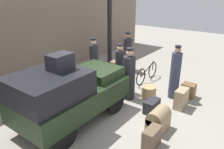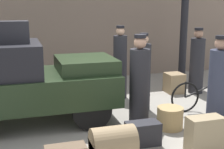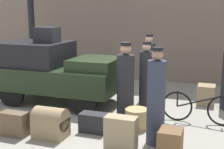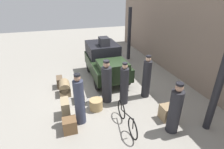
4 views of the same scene
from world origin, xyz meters
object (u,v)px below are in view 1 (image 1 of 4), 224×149
at_px(bicycle, 147,73).
at_px(conductor_in_dark_uniform, 120,70).
at_px(trunk_wicker_pale, 188,90).
at_px(truck, 68,93).
at_px(suitcase_tan_flat, 152,138).
at_px(trunk_umber_medium, 181,98).
at_px(suitcase_black_upright, 158,119).
at_px(porter_standing_middle, 129,76).
at_px(porter_with_bicycle, 94,64).
at_px(trunk_on_truck_roof, 60,62).
at_px(porter_lifting_near_truck, 175,74).
at_px(trunk_large_brown, 152,106).
at_px(porter_carrying_trunk, 127,53).
at_px(suitcase_small_leather, 117,67).
at_px(wicker_basket, 149,92).

bearing_deg(bicycle, conductor_in_dark_uniform, 162.59).
bearing_deg(trunk_wicker_pale, bicycle, 79.07).
distance_m(truck, suitcase_tan_flat, 2.52).
distance_m(suitcase_tan_flat, trunk_umber_medium, 2.27).
bearing_deg(bicycle, trunk_umber_medium, -123.28).
relative_size(truck, suitcase_black_upright, 5.05).
bearing_deg(trunk_umber_medium, porter_standing_middle, 104.83).
distance_m(porter_with_bicycle, trunk_on_truck_roof, 2.99).
relative_size(bicycle, conductor_in_dark_uniform, 0.96).
bearing_deg(porter_lifting_near_truck, bicycle, 63.41).
xyz_separation_m(suitcase_black_upright, trunk_wicker_pale, (2.42, -0.01, -0.06)).
bearing_deg(trunk_wicker_pale, porter_standing_middle, 129.40).
relative_size(porter_standing_middle, trunk_large_brown, 3.09).
relative_size(porter_with_bicycle, porter_lifting_near_truck, 1.00).
relative_size(bicycle, trunk_umber_medium, 2.69).
bearing_deg(conductor_in_dark_uniform, porter_with_bicycle, 99.98).
bearing_deg(suitcase_tan_flat, conductor_in_dark_uniform, 48.70).
bearing_deg(porter_with_bicycle, trunk_umber_medium, -84.97).
bearing_deg(suitcase_tan_flat, porter_with_bicycle, 60.93).
distance_m(porter_carrying_trunk, trunk_on_truck_roof, 4.96).
bearing_deg(suitcase_black_upright, trunk_wicker_pale, -0.14).
relative_size(porter_carrying_trunk, trunk_on_truck_roof, 2.91).
xyz_separation_m(conductor_in_dark_uniform, suitcase_small_leather, (1.42, 1.13, -0.55)).
bearing_deg(porter_standing_middle, porter_with_bicycle, 84.92).
distance_m(conductor_in_dark_uniform, trunk_umber_medium, 2.39).
relative_size(bicycle, suitcase_tan_flat, 3.04).
relative_size(conductor_in_dark_uniform, suitcase_black_upright, 2.68).
height_order(truck, wicker_basket, truck).
xyz_separation_m(bicycle, wicker_basket, (-1.27, -0.76, -0.15)).
height_order(wicker_basket, suitcase_black_upright, suitcase_black_upright).
xyz_separation_m(trunk_umber_medium, trunk_on_truck_roof, (-2.88, 2.28, 1.56)).
xyz_separation_m(bicycle, suitcase_small_leather, (0.05, 1.56, -0.09)).
relative_size(porter_carrying_trunk, porter_lifting_near_truck, 0.95).
relative_size(trunk_large_brown, suitcase_black_upright, 0.88).
bearing_deg(trunk_large_brown, porter_with_bicycle, 79.63).
relative_size(wicker_basket, trunk_large_brown, 0.87).
relative_size(porter_with_bicycle, trunk_on_truck_roof, 3.06).
distance_m(porter_lifting_near_truck, trunk_large_brown, 1.51).
relative_size(bicycle, suitcase_small_leather, 3.18).
height_order(wicker_basket, porter_lifting_near_truck, porter_lifting_near_truck).
distance_m(truck, trunk_large_brown, 2.61).
bearing_deg(trunk_umber_medium, trunk_large_brown, 142.23).
distance_m(wicker_basket, conductor_in_dark_uniform, 1.34).
height_order(conductor_in_dark_uniform, trunk_large_brown, conductor_in_dark_uniform).
bearing_deg(suitcase_tan_flat, trunk_large_brown, 27.03).
xyz_separation_m(truck, conductor_in_dark_uniform, (2.58, 0.06, -0.10)).
bearing_deg(porter_standing_middle, wicker_basket, -52.08).
bearing_deg(porter_carrying_trunk, suitcase_black_upright, -136.63).
xyz_separation_m(porter_standing_middle, suitcase_small_leather, (1.76, 1.76, -0.56)).
height_order(wicker_basket, porter_with_bicycle, porter_with_bicycle).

